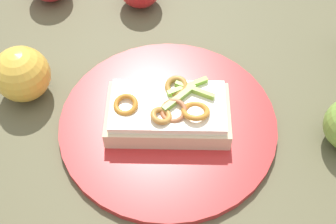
# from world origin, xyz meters

# --- Properties ---
(ground_plane) EXTENTS (2.00, 2.00, 0.00)m
(ground_plane) POSITION_xyz_m (0.00, 0.00, 0.00)
(ground_plane) COLOR brown
(ground_plane) RESTS_ON ground
(plate) EXTENTS (0.30, 0.30, 0.01)m
(plate) POSITION_xyz_m (0.00, 0.00, 0.01)
(plate) COLOR red
(plate) RESTS_ON ground_plane
(sandwich) EXTENTS (0.15, 0.19, 0.05)m
(sandwich) POSITION_xyz_m (-0.00, 0.00, 0.03)
(sandwich) COLOR beige
(sandwich) RESTS_ON plate
(apple_1) EXTENTS (0.11, 0.11, 0.08)m
(apple_1) POSITION_xyz_m (0.02, -0.21, 0.04)
(apple_1) COLOR gold
(apple_1) RESTS_ON ground_plane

